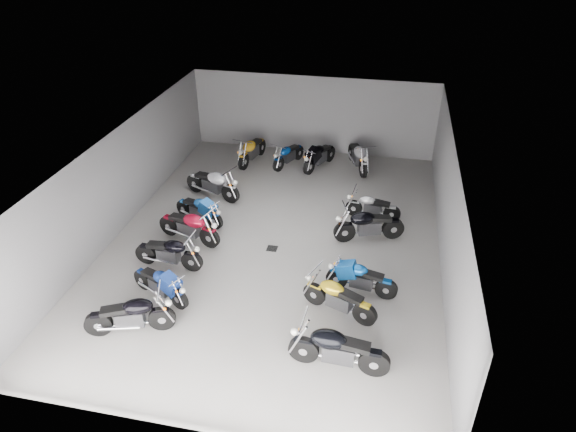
% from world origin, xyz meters
% --- Properties ---
extents(ground, '(14.00, 14.00, 0.00)m').
position_xyz_m(ground, '(0.00, 0.00, 0.00)').
color(ground, gray).
rests_on(ground, ground).
extents(wall_back, '(10.00, 0.10, 3.20)m').
position_xyz_m(wall_back, '(0.00, 7.00, 1.60)').
color(wall_back, slate).
rests_on(wall_back, ground).
extents(wall_left, '(0.10, 14.00, 3.20)m').
position_xyz_m(wall_left, '(-5.00, 0.00, 1.60)').
color(wall_left, slate).
rests_on(wall_left, ground).
extents(wall_right, '(0.10, 14.00, 3.20)m').
position_xyz_m(wall_right, '(5.00, 0.00, 1.60)').
color(wall_right, slate).
rests_on(wall_right, ground).
extents(ceiling, '(10.00, 14.00, 0.04)m').
position_xyz_m(ceiling, '(0.00, 0.00, 3.22)').
color(ceiling, black).
rests_on(ceiling, wall_back).
extents(drain_grate, '(0.32, 0.32, 0.01)m').
position_xyz_m(drain_grate, '(0.00, -0.50, 0.01)').
color(drain_grate, black).
rests_on(drain_grate, ground).
extents(motorcycle_left_a, '(2.10, 0.85, 0.96)m').
position_xyz_m(motorcycle_left_a, '(-2.53, -4.66, 0.52)').
color(motorcycle_left_a, black).
rests_on(motorcycle_left_a, ground).
extents(motorcycle_left_b, '(1.85, 0.93, 0.87)m').
position_xyz_m(motorcycle_left_b, '(-2.34, -3.34, 0.47)').
color(motorcycle_left_b, black).
rests_on(motorcycle_left_b, ground).
extents(motorcycle_left_c, '(2.08, 0.44, 0.91)m').
position_xyz_m(motorcycle_left_c, '(-2.67, -1.98, 0.50)').
color(motorcycle_left_c, black).
rests_on(motorcycle_left_c, ground).
extents(motorcycle_left_d, '(2.17, 0.74, 0.97)m').
position_xyz_m(motorcycle_left_d, '(-2.59, -0.59, 0.53)').
color(motorcycle_left_d, black).
rests_on(motorcycle_left_d, ground).
extents(motorcycle_left_e, '(1.86, 0.89, 0.86)m').
position_xyz_m(motorcycle_left_e, '(-2.67, 0.51, 0.47)').
color(motorcycle_left_e, black).
rests_on(motorcycle_left_e, ground).
extents(motorcycle_left_f, '(2.19, 0.89, 1.00)m').
position_xyz_m(motorcycle_left_f, '(-2.79, 2.25, 0.54)').
color(motorcycle_left_f, black).
rests_on(motorcycle_left_f, ground).
extents(motorcycle_right_a, '(2.31, 0.47, 1.01)m').
position_xyz_m(motorcycle_right_a, '(2.51, -4.78, 0.55)').
color(motorcycle_right_a, black).
rests_on(motorcycle_right_a, ground).
extents(motorcycle_right_b, '(1.98, 0.87, 0.91)m').
position_xyz_m(motorcycle_right_b, '(2.31, -2.97, 0.50)').
color(motorcycle_right_b, black).
rests_on(motorcycle_right_b, ground).
extents(motorcycle_right_c, '(1.95, 0.48, 0.86)m').
position_xyz_m(motorcycle_right_c, '(2.80, -2.03, 0.47)').
color(motorcycle_right_c, black).
rests_on(motorcycle_right_c, ground).
extents(motorcycle_right_e, '(2.16, 0.86, 0.98)m').
position_xyz_m(motorcycle_right_e, '(2.81, 0.60, 0.54)').
color(motorcycle_right_e, black).
rests_on(motorcycle_right_e, ground).
extents(motorcycle_right_f, '(1.85, 0.41, 0.81)m').
position_xyz_m(motorcycle_right_f, '(2.85, 1.94, 0.44)').
color(motorcycle_right_f, black).
rests_on(motorcycle_right_f, ground).
extents(motorcycle_back_b, '(0.62, 2.20, 0.97)m').
position_xyz_m(motorcycle_back_b, '(-2.21, 5.36, 0.53)').
color(motorcycle_back_b, black).
rests_on(motorcycle_back_b, ground).
extents(motorcycle_back_c, '(0.91, 1.84, 0.86)m').
position_xyz_m(motorcycle_back_c, '(-0.71, 5.37, 0.47)').
color(motorcycle_back_c, black).
rests_on(motorcycle_back_c, ground).
extents(motorcycle_back_d, '(1.01, 1.98, 0.93)m').
position_xyz_m(motorcycle_back_d, '(0.54, 5.40, 0.51)').
color(motorcycle_back_d, black).
rests_on(motorcycle_back_d, ground).
extents(motorcycle_back_e, '(0.94, 2.16, 0.99)m').
position_xyz_m(motorcycle_back_e, '(2.05, 5.64, 0.54)').
color(motorcycle_back_e, black).
rests_on(motorcycle_back_e, ground).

